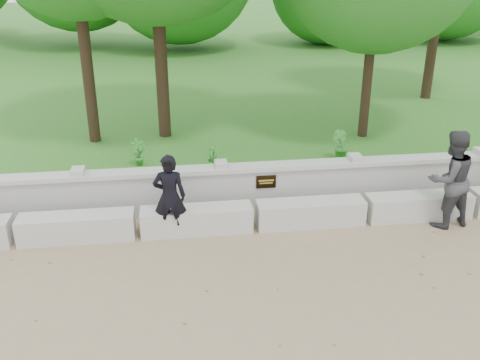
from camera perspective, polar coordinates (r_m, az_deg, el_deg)
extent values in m
plane|color=#8D7A56|center=(7.81, 3.77, -11.66)|extent=(80.00, 80.00, 0.00)
cube|color=#2B631A|center=(20.77, -3.84, 11.10)|extent=(40.00, 22.00, 0.25)
cube|color=beige|center=(9.34, -17.01, -4.84)|extent=(1.90, 0.45, 0.45)
cube|color=beige|center=(9.20, -4.63, -4.26)|extent=(1.90, 0.45, 0.45)
cube|color=beige|center=(9.49, 7.52, -3.49)|extent=(1.90, 0.45, 0.45)
cube|color=beige|center=(10.18, 18.49, -2.66)|extent=(1.90, 0.45, 0.45)
cube|color=#B1AFA7|center=(9.84, 0.91, -1.09)|extent=(12.50, 0.25, 0.82)
cube|color=beige|center=(9.66, 0.93, 1.34)|extent=(12.50, 0.35, 0.08)
cube|color=black|center=(9.67, 2.80, -0.20)|extent=(0.36, 0.02, 0.24)
imported|color=black|center=(8.88, -7.51, -1.76)|extent=(0.57, 0.40, 1.48)
cube|color=black|center=(8.34, -7.73, 1.68)|extent=(0.14, 0.03, 0.07)
imported|color=#36363B|center=(9.82, 21.51, 0.09)|extent=(0.95, 0.80, 1.74)
cylinder|color=#382619|center=(12.93, -16.08, 12.42)|extent=(0.27, 0.27, 3.97)
cylinder|color=#382619|center=(12.93, -8.52, 14.03)|extent=(0.30, 0.30, 4.40)
cylinder|color=#382619|center=(13.22, 13.55, 11.68)|extent=(0.23, 0.23, 3.42)
cylinder|color=#382619|center=(17.49, 20.12, 15.39)|extent=(0.30, 0.30, 4.48)
imported|color=#33832C|center=(11.51, -10.78, 2.96)|extent=(0.39, 0.36, 0.62)
imported|color=#33832C|center=(11.80, 10.60, 3.62)|extent=(0.46, 0.47, 0.67)
imported|color=#33832C|center=(11.00, -2.85, 2.36)|extent=(0.34, 0.37, 0.60)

